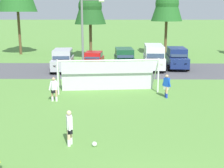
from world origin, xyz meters
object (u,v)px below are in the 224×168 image
Objects in this scene: soccer_goal at (108,74)px; parked_car_slot_far_left at (63,60)px; player_midfield_center at (54,89)px; player_defender_far at (167,86)px; parked_car_slot_center_left at (124,59)px; parked_car_slot_center at (154,57)px; street_lamp at (85,40)px; parked_car_slot_center_right at (177,58)px; soccer_ball at (94,144)px; parked_car_slot_left at (94,60)px; player_striker_near at (69,128)px.

parked_car_slot_far_left is at bearing 121.31° from soccer_goal.
player_midfield_center is 1.00× the size of player_defender_far.
parked_car_slot_center is at bearing -0.37° from parked_car_slot_center_left.
parked_car_slot_center is at bearing 55.06° from player_midfield_center.
street_lamp reaches higher than parked_car_slot_far_left.
player_midfield_center is 0.35× the size of parked_car_slot_center_right.
soccer_ball is 0.05× the size of parked_car_slot_left.
player_defender_far is 0.24× the size of street_lamp.
parked_car_slot_center is at bearing -165.27° from parked_car_slot_center_right.
street_lamp is (-0.23, -6.37, 2.69)m from parked_car_slot_left.
parked_car_slot_center_right is (5.54, 0.64, 0.00)m from parked_car_slot_center_left.
soccer_goal is 4.53m from player_defender_far.
player_midfield_center is at bearing 106.92° from player_striker_near.
soccer_ball is 9.11m from player_defender_far.
player_midfield_center reaches higher than soccer_ball.
parked_car_slot_center_left is at bearing 7.38° from parked_car_slot_far_left.
parked_car_slot_left is at bearing -179.94° from parked_car_slot_center_right.
parked_car_slot_center_left is at bearing 104.24° from player_defender_far.
player_defender_far is 8.21m from street_lamp.
parked_car_slot_center is at bearing -5.90° from parked_car_slot_left.
soccer_ball is 18.16m from parked_car_slot_far_left.
soccer_goal is 1.55× the size of parked_car_slot_center.
parked_car_slot_far_left is at bearing -173.00° from parked_car_slot_center_right.
parked_car_slot_center_left is 0.96× the size of parked_car_slot_center.
street_lamp is at bearing -92.05° from parked_car_slot_left.
parked_car_slot_left reaches higher than player_defender_far.
parked_car_slot_far_left is at bearing 132.61° from player_defender_far.
parked_car_slot_far_left is 6.29m from parked_car_slot_center_left.
parked_car_slot_center reaches higher than player_midfield_center.
player_striker_near is at bearing -99.10° from parked_car_slot_center_left.
soccer_goal reaches higher than parked_car_slot_far_left.
player_striker_near is 0.35× the size of parked_car_slot_center_right.
parked_car_slot_center_left is at bearing -173.43° from parked_car_slot_center_right.
street_lamp is at bearing 124.33° from soccer_goal.
player_striker_near is at bearing -79.24° from parked_car_slot_far_left.
player_midfield_center is 12.53m from parked_car_slot_center_left.
soccer_ball is at bearing -75.85° from parked_car_slot_far_left.
parked_car_slot_center_right reaches higher than player_striker_near.
parked_car_slot_center is (0.38, 10.46, 0.52)m from player_defender_far.
soccer_goal reaches higher than soccer_ball.
soccer_goal is at bearing -79.24° from parked_car_slot_left.
player_midfield_center is (-3.17, 6.89, 0.71)m from soccer_ball.
player_midfield_center is at bearing -98.23° from parked_car_slot_left.
soccer_ball is 0.03× the size of soccer_goal.
street_lamp is (-1.99, 2.92, 2.27)m from soccer_goal.
soccer_goal is 9.71m from player_striker_near.
parked_car_slot_center_left reaches higher than player_striker_near.
parked_car_slot_center_right reaches higher than parked_car_slot_left.
parked_car_slot_center_left reaches higher than parked_car_slot_left.
parked_car_slot_center_left is at bearing 84.38° from soccer_ball.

